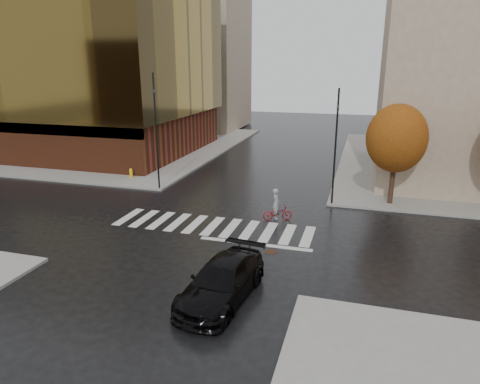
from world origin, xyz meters
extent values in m
plane|color=black|center=(0.00, 0.00, 0.00)|extent=(120.00, 120.00, 0.00)
cube|color=gray|center=(-21.00, 21.00, 0.07)|extent=(30.00, 30.00, 0.15)
cube|color=silver|center=(0.00, 0.50, 0.01)|extent=(12.00, 3.00, 0.01)
cube|color=brown|center=(-22.00, 18.00, 2.15)|extent=(26.00, 18.00, 4.00)
cube|color=beige|center=(-22.00, 9.20, 3.65)|extent=(26.00, 0.40, 1.00)
cube|color=olive|center=(-22.00, 18.00, 10.15)|extent=(27.00, 19.00, 12.00)
cube|color=gray|center=(-16.00, 37.00, 10.15)|extent=(14.00, 12.00, 20.00)
cylinder|color=#302315|center=(10.00, 7.40, 1.55)|extent=(0.32, 0.32, 2.80)
ellipsoid|color=#9F4C0F|center=(10.00, 7.40, 4.47)|extent=(3.80, 3.80, 4.37)
imported|color=black|center=(3.07, -6.90, 0.78)|extent=(2.75, 5.56, 1.55)
imported|color=maroon|center=(3.40, 2.50, 0.46)|extent=(1.83, 1.21, 0.91)
imported|color=#95969D|center=(3.30, 2.50, 1.05)|extent=(0.66, 0.79, 1.85)
cylinder|color=black|center=(-6.30, 6.30, 4.29)|extent=(0.12, 0.12, 8.28)
imported|color=black|center=(-6.30, 6.30, 7.29)|extent=(0.23, 0.20, 1.03)
cylinder|color=black|center=(6.30, 6.30, 3.87)|extent=(0.12, 0.12, 7.44)
imported|color=black|center=(6.30, 6.30, 6.57)|extent=(0.20, 0.22, 0.93)
cylinder|color=yellow|center=(-9.87, 8.43, 0.46)|extent=(0.25, 0.25, 0.61)
sphere|color=yellow|center=(-9.87, 8.43, 0.76)|extent=(0.27, 0.27, 0.27)
cylinder|color=#442818|center=(4.00, -2.00, 0.01)|extent=(0.82, 0.82, 0.01)
camera|label=1|loc=(8.03, -21.25, 9.08)|focal=32.00mm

